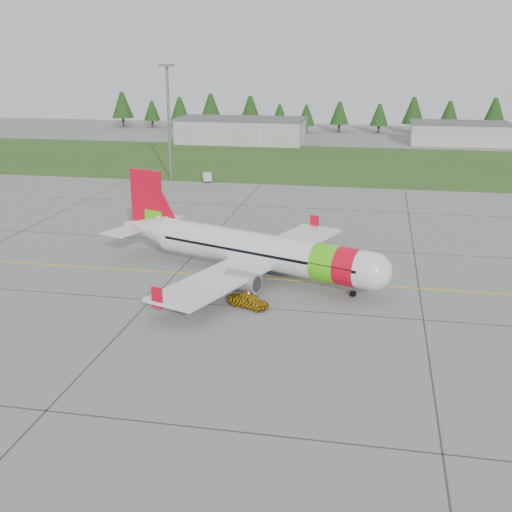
# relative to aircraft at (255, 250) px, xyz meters

# --- Properties ---
(ground) EXTENTS (320.00, 320.00, 0.00)m
(ground) POSITION_rel_aircraft_xyz_m (6.66, -8.50, -2.85)
(ground) COLOR gray
(ground) RESTS_ON ground
(aircraft) EXTENTS (31.23, 29.68, 9.87)m
(aircraft) POSITION_rel_aircraft_xyz_m (0.00, 0.00, 0.00)
(aircraft) COLOR silver
(aircraft) RESTS_ON ground
(follow_me_car) EXTENTS (1.79, 1.92, 3.82)m
(follow_me_car) POSITION_rel_aircraft_xyz_m (1.06, -8.49, -0.94)
(follow_me_car) COLOR yellow
(follow_me_car) RESTS_ON ground
(service_van) EXTENTS (1.90, 1.85, 4.47)m
(service_van) POSITION_rel_aircraft_xyz_m (-18.53, 49.76, -0.61)
(service_van) COLOR silver
(service_van) RESTS_ON ground
(grass_strip) EXTENTS (320.00, 50.00, 0.03)m
(grass_strip) POSITION_rel_aircraft_xyz_m (6.66, 73.50, -2.83)
(grass_strip) COLOR #30561E
(grass_strip) RESTS_ON ground
(taxi_guideline) EXTENTS (120.00, 0.25, 0.02)m
(taxi_guideline) POSITION_rel_aircraft_xyz_m (6.66, -0.50, -2.84)
(taxi_guideline) COLOR gold
(taxi_guideline) RESTS_ON ground
(hangar_west) EXTENTS (32.00, 14.00, 6.00)m
(hangar_west) POSITION_rel_aircraft_xyz_m (-23.34, 101.50, 0.15)
(hangar_west) COLOR #A8A8A3
(hangar_west) RESTS_ON ground
(hangar_east) EXTENTS (24.00, 12.00, 5.20)m
(hangar_east) POSITION_rel_aircraft_xyz_m (31.66, 109.50, -0.25)
(hangar_east) COLOR #A8A8A3
(hangar_east) RESTS_ON ground
(floodlight_mast) EXTENTS (0.50, 0.50, 20.00)m
(floodlight_mast) POSITION_rel_aircraft_xyz_m (-25.34, 49.50, 7.15)
(floodlight_mast) COLOR slate
(floodlight_mast) RESTS_ON ground
(treeline) EXTENTS (160.00, 8.00, 10.00)m
(treeline) POSITION_rel_aircraft_xyz_m (6.66, 129.50, 2.15)
(treeline) COLOR #1C3F14
(treeline) RESTS_ON ground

